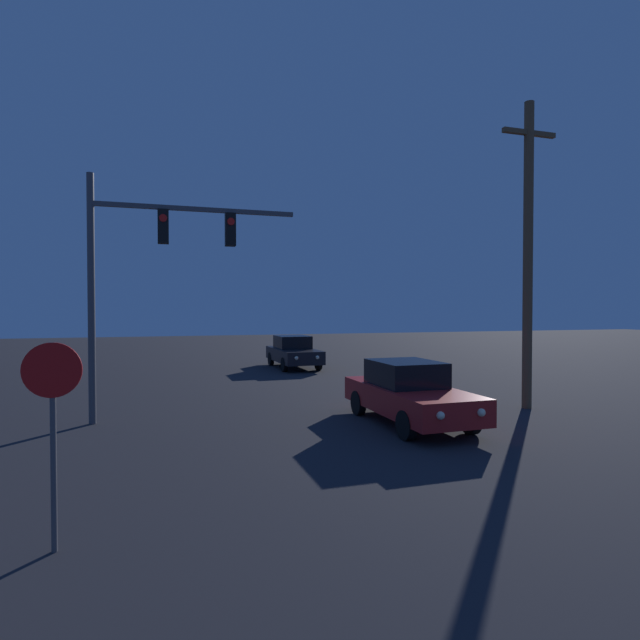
{
  "coord_description": "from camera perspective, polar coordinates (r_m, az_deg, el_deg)",
  "views": [
    {
      "loc": [
        -3.9,
        3.62,
        2.95
      ],
      "look_at": [
        0.0,
        16.32,
        2.66
      ],
      "focal_mm": 28.0,
      "sensor_mm": 36.0,
      "label": 1
    }
  ],
  "objects": [
    {
      "name": "car_near",
      "position": [
        13.17,
        10.11,
        -8.19
      ],
      "size": [
        1.95,
        4.66,
        1.6
      ],
      "rotation": [
        0.0,
        0.0,
        3.16
      ],
      "color": "#B21E1E",
      "rests_on": "ground_plane"
    },
    {
      "name": "traffic_signal_mast",
      "position": [
        13.96,
        -19.14,
        6.69
      ],
      "size": [
        5.39,
        0.3,
        6.41
      ],
      "color": "#4C4C51",
      "rests_on": "ground_plane"
    },
    {
      "name": "car_far",
      "position": [
        25.14,
        -3.07,
        -3.66
      ],
      "size": [
        1.98,
        4.67,
        1.6
      ],
      "rotation": [
        0.0,
        0.0,
        3.17
      ],
      "color": "black",
      "rests_on": "ground_plane"
    },
    {
      "name": "utility_pole",
      "position": [
        16.1,
        22.68,
        7.37
      ],
      "size": [
        1.8,
        0.28,
        9.04
      ],
      "color": "brown",
      "rests_on": "ground_plane"
    },
    {
      "name": "stop_sign",
      "position": [
        6.9,
        -28.24,
        -8.81
      ],
      "size": [
        0.67,
        0.07,
        2.55
      ],
      "color": "#4C4C51",
      "rests_on": "ground_plane"
    }
  ]
}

